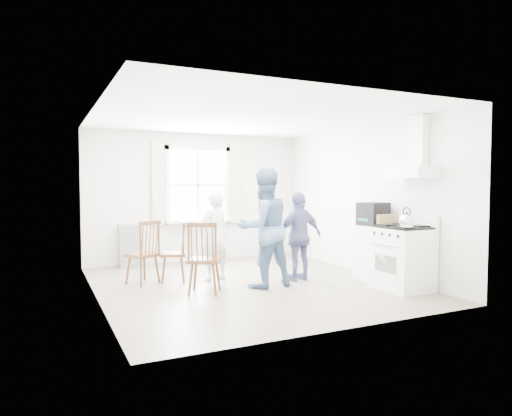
{
  "coord_description": "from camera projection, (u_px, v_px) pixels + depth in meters",
  "views": [
    {
      "loc": [
        -2.93,
        -6.46,
        1.57
      ],
      "look_at": [
        0.24,
        0.2,
        1.18
      ],
      "focal_mm": 32.0,
      "sensor_mm": 36.0,
      "label": 1
    }
  ],
  "objects": [
    {
      "name": "room_shell",
      "position": [
        248.0,
        201.0,
        7.1
      ],
      "size": [
        4.62,
        5.12,
        2.64
      ],
      "color": "#796C5D",
      "rests_on": "ground"
    },
    {
      "name": "window_assembly",
      "position": [
        198.0,
        189.0,
        9.29
      ],
      "size": [
        1.88,
        0.24,
        1.7
      ],
      "color": "white",
      "rests_on": "room_shell"
    },
    {
      "name": "range_hood",
      "position": [
        413.0,
        162.0,
        6.74
      ],
      "size": [
        0.45,
        0.76,
        0.94
      ],
      "color": "white",
      "rests_on": "room_shell"
    },
    {
      "name": "shelf_unit",
      "position": [
        130.0,
        246.0,
        8.64
      ],
      "size": [
        0.4,
        0.3,
        0.8
      ],
      "primitive_type": "cube",
      "color": "gray",
      "rests_on": "ground"
    },
    {
      "name": "gas_stove",
      "position": [
        403.0,
        257.0,
        6.74
      ],
      "size": [
        0.68,
        0.76,
        1.12
      ],
      "color": "white",
      "rests_on": "ground"
    },
    {
      "name": "kettle",
      "position": [
        407.0,
        221.0,
        6.38
      ],
      "size": [
        0.21,
        0.21,
        0.3
      ],
      "color": "silver",
      "rests_on": "gas_stove"
    },
    {
      "name": "low_cabinet",
      "position": [
        375.0,
        253.0,
        7.41
      ],
      "size": [
        0.5,
        0.55,
        0.9
      ],
      "primitive_type": "cube",
      "color": "white",
      "rests_on": "ground"
    },
    {
      "name": "stereo_stack",
      "position": [
        373.0,
        214.0,
        7.37
      ],
      "size": [
        0.47,
        0.43,
        0.37
      ],
      "color": "black",
      "rests_on": "low_cabinet"
    },
    {
      "name": "cardboard_box",
      "position": [
        385.0,
        221.0,
        7.17
      ],
      "size": [
        0.34,
        0.28,
        0.19
      ],
      "primitive_type": "cube",
      "rotation": [
        0.0,
        0.0,
        -0.26
      ],
      "color": "olive",
      "rests_on": "low_cabinet"
    },
    {
      "name": "windsor_chair_a",
      "position": [
        147.0,
        245.0,
        7.08
      ],
      "size": [
        0.57,
        0.57,
        1.01
      ],
      "color": "#472917",
      "rests_on": "ground"
    },
    {
      "name": "windsor_chair_b",
      "position": [
        203.0,
        250.0,
        6.43
      ],
      "size": [
        0.59,
        0.59,
        1.05
      ],
      "color": "#472917",
      "rests_on": "ground"
    },
    {
      "name": "windsor_chair_c",
      "position": [
        179.0,
        245.0,
        7.34
      ],
      "size": [
        0.5,
        0.51,
        0.98
      ],
      "color": "#472917",
      "rests_on": "ground"
    },
    {
      "name": "person_left",
      "position": [
        214.0,
        236.0,
        7.4
      ],
      "size": [
        0.66,
        0.66,
        1.46
      ],
      "primitive_type": "imported",
      "rotation": [
        0.0,
        0.0,
        3.43
      ],
      "color": "white",
      "rests_on": "ground"
    },
    {
      "name": "person_mid",
      "position": [
        264.0,
        228.0,
        6.92
      ],
      "size": [
        0.93,
        0.93,
        1.8
      ],
      "primitive_type": "imported",
      "rotation": [
        0.0,
        0.0,
        3.2
      ],
      "color": "slate",
      "rests_on": "ground"
    },
    {
      "name": "person_right",
      "position": [
        299.0,
        236.0,
        7.4
      ],
      "size": [
        0.91,
        0.91,
        1.44
      ],
      "primitive_type": "imported",
      "rotation": [
        0.0,
        0.0,
        3.23
      ],
      "color": "navy",
      "rests_on": "ground"
    },
    {
      "name": "potted_plant",
      "position": [
        219.0,
        211.0,
        9.42
      ],
      "size": [
        0.19,
        0.19,
        0.34
      ],
      "primitive_type": "imported",
      "rotation": [
        0.0,
        0.0,
        0.03
      ],
      "color": "#327138",
      "rests_on": "window_assembly"
    }
  ]
}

